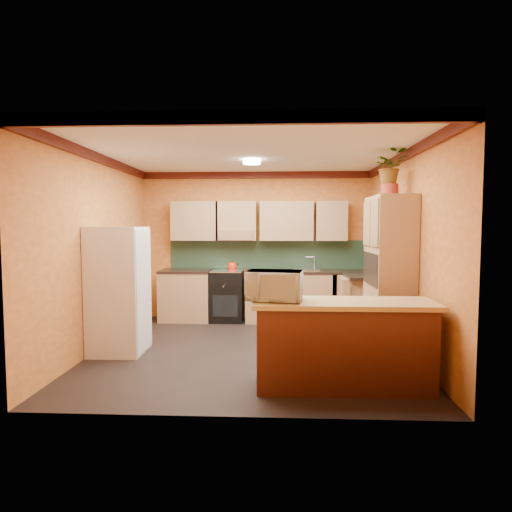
% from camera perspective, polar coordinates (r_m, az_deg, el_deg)
% --- Properties ---
extents(room_shell, '(4.24, 4.24, 2.72)m').
position_cam_1_polar(room_shell, '(6.11, -0.54, 7.57)').
color(room_shell, black).
rests_on(room_shell, ground).
extents(base_cabinets_back, '(3.65, 0.60, 0.88)m').
position_cam_1_polar(base_cabinets_back, '(7.72, 0.76, -5.46)').
color(base_cabinets_back, '#A28355').
rests_on(base_cabinets_back, ground).
extents(countertop_back, '(3.65, 0.62, 0.04)m').
position_cam_1_polar(countertop_back, '(7.66, 0.76, -2.06)').
color(countertop_back, black).
rests_on(countertop_back, base_cabinets_back).
extents(stove, '(0.58, 0.58, 0.91)m').
position_cam_1_polar(stove, '(7.76, -3.88, -5.30)').
color(stove, black).
rests_on(stove, ground).
extents(kettle, '(0.22, 0.22, 0.18)m').
position_cam_1_polar(kettle, '(7.63, -3.20, -1.33)').
color(kettle, '#B8230C').
rests_on(kettle, stove).
extents(sink, '(0.48, 0.40, 0.03)m').
position_cam_1_polar(sink, '(7.67, 6.56, -1.82)').
color(sink, silver).
rests_on(sink, countertop_back).
extents(base_cabinets_right, '(0.60, 0.80, 0.88)m').
position_cam_1_polar(base_cabinets_right, '(7.20, 14.23, -6.27)').
color(base_cabinets_right, '#A28355').
rests_on(base_cabinets_right, ground).
extents(countertop_right, '(0.62, 0.80, 0.04)m').
position_cam_1_polar(countertop_right, '(7.13, 14.29, -2.63)').
color(countertop_right, black).
rests_on(countertop_right, base_cabinets_right).
extents(fridge, '(0.68, 0.66, 1.70)m').
position_cam_1_polar(fridge, '(6.04, -17.88, -4.36)').
color(fridge, white).
rests_on(fridge, ground).
extents(pantry, '(0.48, 0.90, 2.10)m').
position_cam_1_polar(pantry, '(5.89, 17.30, -2.59)').
color(pantry, '#A28355').
rests_on(pantry, ground).
extents(fern_pot, '(0.22, 0.22, 0.16)m').
position_cam_1_polar(fern_pot, '(5.92, 17.40, 8.39)').
color(fern_pot, '#A03226').
rests_on(fern_pot, pantry).
extents(fern, '(0.41, 0.35, 0.44)m').
position_cam_1_polar(fern, '(5.96, 17.46, 11.28)').
color(fern, '#A28355').
rests_on(fern, fern_pot).
extents(breakfast_bar, '(1.80, 0.55, 0.88)m').
position_cam_1_polar(breakfast_bar, '(4.68, 11.55, -11.79)').
color(breakfast_bar, '#521E13').
rests_on(breakfast_bar, ground).
extents(bar_top, '(1.90, 0.65, 0.05)m').
position_cam_1_polar(bar_top, '(4.58, 11.63, -6.18)').
color(bar_top, tan).
rests_on(bar_top, breakfast_bar).
extents(microwave, '(0.61, 0.46, 0.31)m').
position_cam_1_polar(microwave, '(4.50, 2.49, -3.96)').
color(microwave, white).
rests_on(microwave, bar_top).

